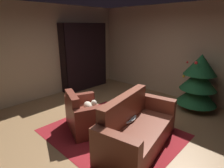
# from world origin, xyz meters

# --- Properties ---
(ground_plane) EXTENTS (6.97, 6.97, 0.00)m
(ground_plane) POSITION_xyz_m (0.00, 0.00, 0.00)
(ground_plane) COLOR #977149
(wall_back) EXTENTS (5.92, 0.06, 2.77)m
(wall_back) POSITION_xyz_m (0.00, 2.79, 1.38)
(wall_back) COLOR tan
(wall_back) RESTS_ON ground
(wall_left) EXTENTS (0.06, 5.63, 2.77)m
(wall_left) POSITION_xyz_m (-2.93, 0.00, 1.38)
(wall_left) COLOR tan
(wall_left) RESTS_ON ground
(area_rug) EXTENTS (2.59, 2.19, 0.01)m
(area_rug) POSITION_xyz_m (0.05, -0.15, 0.00)
(area_rug) COLOR maroon
(area_rug) RESTS_ON ground
(bookshelf_unit) EXTENTS (0.35, 1.71, 2.23)m
(bookshelf_unit) POSITION_xyz_m (-2.69, 1.47, 1.08)
(bookshelf_unit) COLOR black
(bookshelf_unit) RESTS_ON ground
(armchair_red) EXTENTS (1.16, 0.99, 0.85)m
(armchair_red) POSITION_xyz_m (-0.51, -0.43, 0.31)
(armchair_red) COLOR brown
(armchair_red) RESTS_ON ground
(couch_red) EXTENTS (1.14, 1.98, 0.95)m
(couch_red) POSITION_xyz_m (0.65, -0.13, 0.32)
(couch_red) COLOR brown
(couch_red) RESTS_ON ground
(coffee_table) EXTENTS (0.68, 0.68, 0.45)m
(coffee_table) POSITION_xyz_m (0.19, -0.11, 0.41)
(coffee_table) COLOR black
(coffee_table) RESTS_ON ground
(book_stack_on_table) EXTENTS (0.22, 0.19, 0.09)m
(book_stack_on_table) POSITION_xyz_m (0.14, -0.11, 0.50)
(book_stack_on_table) COLOR gray
(book_stack_on_table) RESTS_ON coffee_table
(bottle_on_table) EXTENTS (0.08, 0.08, 0.27)m
(bottle_on_table) POSITION_xyz_m (0.00, -0.12, 0.56)
(bottle_on_table) COLOR navy
(bottle_on_table) RESTS_ON coffee_table
(decorated_tree) EXTENTS (1.02, 1.02, 1.48)m
(decorated_tree) POSITION_xyz_m (0.85, 2.24, 0.76)
(decorated_tree) COLOR brown
(decorated_tree) RESTS_ON ground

